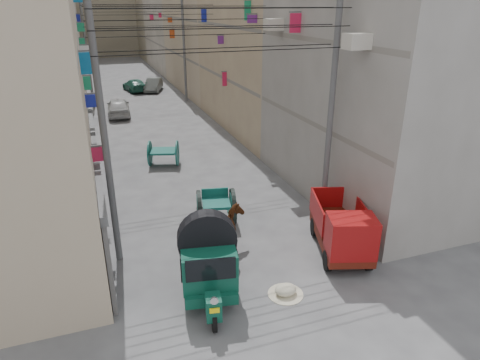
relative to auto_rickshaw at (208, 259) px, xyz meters
name	(u,v)px	position (x,y,z in m)	size (l,w,h in m)	color
building_row_left	(23,16)	(-6.56, 30.80, 5.33)	(8.00, 62.00, 14.00)	tan
building_row_right	(215,14)	(9.43, 30.80, 5.33)	(8.00, 62.00, 14.00)	#9B9591
end_cap_building	(104,9)	(1.44, 62.67, 5.37)	(22.00, 10.00, 13.00)	gray
shutters_left	(97,168)	(-2.48, 7.05, 0.36)	(0.18, 14.40, 2.88)	#515157
signboards	(151,71)	(1.43, 18.33, 2.30)	(8.22, 40.52, 5.67)	#C34717
ac_units	(314,3)	(5.09, 4.34, 6.30)	(0.70, 6.55, 3.35)	beige
utility_poles	(163,73)	(1.44, 13.67, 2.87)	(7.40, 22.20, 8.00)	#535355
overhead_cables	(169,19)	(1.44, 11.07, 5.64)	(7.40, 22.52, 1.12)	black
auto_rickshaw	(208,259)	(0.00, 0.00, 0.00)	(1.88, 2.82, 1.92)	black
tonga_cart	(216,206)	(1.38, 3.88, -0.45)	(1.64, 3.04, 1.30)	black
mini_truck	(344,234)	(4.46, 0.41, -0.28)	(2.29, 3.42, 1.77)	black
second_cart	(164,152)	(0.66, 10.50, -0.47)	(1.72, 1.61, 1.24)	#13564D
feed_sack	(286,290)	(1.99, -0.71, -0.98)	(0.61, 0.49, 0.31)	beige
horse	(234,235)	(1.28, 1.63, -0.38)	(0.81, 1.77, 1.49)	brown
distant_car_white	(118,107)	(-0.56, 21.48, -0.49)	(1.52, 3.77, 1.28)	#B1B1B1
distant_car_grey	(153,85)	(3.20, 29.83, -0.57)	(1.19, 3.42, 1.13)	#4E5351
distant_car_green	(135,85)	(1.59, 30.39, -0.60)	(1.49, 3.66, 1.06)	#1F5D4B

